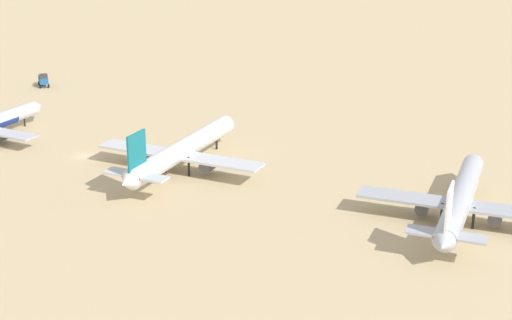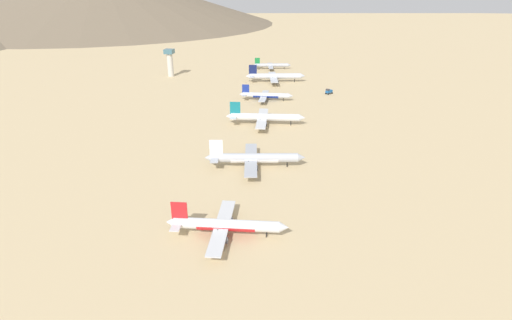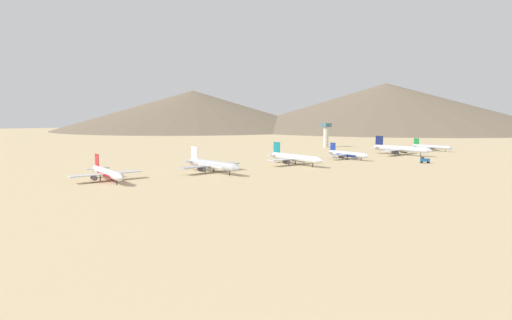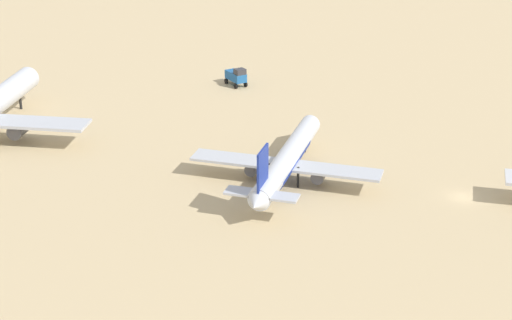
% 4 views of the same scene
% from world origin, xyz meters
% --- Properties ---
extents(ground_plane, '(1800.00, 1800.00, 0.00)m').
position_xyz_m(ground_plane, '(0.00, 0.00, 0.00)').
color(ground_plane, tan).
extents(parked_jet_1, '(42.97, 35.13, 12.42)m').
position_xyz_m(parked_jet_1, '(6.53, -78.95, 4.13)').
color(parked_jet_1, '#B2B7C1').
rests_on(parked_jet_1, ground).
extents(parked_jet_2, '(44.10, 35.89, 12.71)m').
position_xyz_m(parked_jet_2, '(3.39, -23.14, 4.28)').
color(parked_jet_2, silver).
rests_on(parked_jet_2, ground).
extents(service_truck, '(5.29, 5.57, 3.90)m').
position_xyz_m(service_truck, '(39.49, 49.39, 2.08)').
color(service_truck, '#1E5999').
rests_on(service_truck, ground).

